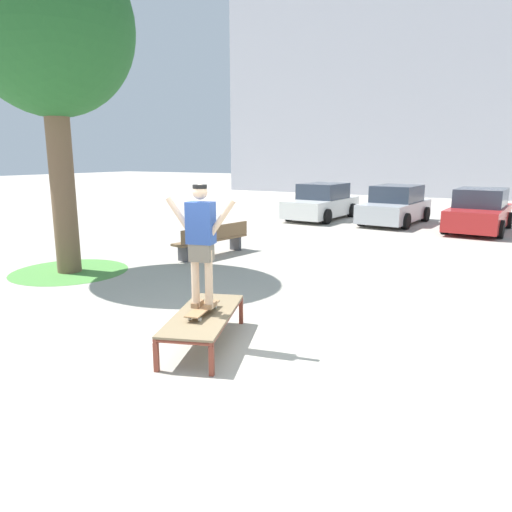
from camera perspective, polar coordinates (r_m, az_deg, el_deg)
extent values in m
plane|color=#B2AA9E|center=(6.35, -4.43, -12.19)|extent=(120.00, 120.00, 0.00)
cube|color=brown|center=(7.62, -7.04, -6.51)|extent=(0.08, 0.08, 0.38)
cube|color=brown|center=(7.46, -1.83, -6.84)|extent=(0.08, 0.08, 0.38)
cube|color=brown|center=(6.00, -12.07, -11.95)|extent=(0.08, 0.08, 0.38)
cube|color=brown|center=(5.79, -5.45, -12.62)|extent=(0.08, 0.08, 0.38)
cylinder|color=brown|center=(6.72, -9.30, -7.20)|extent=(0.69, 1.80, 0.05)
cylinder|color=brown|center=(6.54, -3.42, -7.61)|extent=(0.69, 1.80, 0.05)
cylinder|color=brown|center=(7.46, -4.49, -5.12)|extent=(0.73, 0.30, 0.05)
cylinder|color=brown|center=(5.80, -8.89, -10.36)|extent=(0.73, 0.30, 0.05)
cube|color=#847051|center=(6.61, -6.41, -7.09)|extent=(1.36, 2.05, 0.03)
cube|color=#9E754C|center=(6.54, -6.51, -6.36)|extent=(0.37, 0.82, 0.02)
cylinder|color=silver|center=(6.83, -6.16, -6.05)|extent=(0.04, 0.06, 0.06)
cylinder|color=silver|center=(6.78, -4.98, -6.17)|extent=(0.04, 0.06, 0.06)
cylinder|color=silver|center=(6.35, -8.12, -7.52)|extent=(0.04, 0.06, 0.06)
cylinder|color=silver|center=(6.29, -6.87, -7.67)|extent=(0.04, 0.06, 0.06)
cylinder|color=beige|center=(6.46, -7.41, -2.75)|extent=(0.11, 0.11, 0.82)
cube|color=#99704C|center=(6.61, -7.15, -5.79)|extent=(0.15, 0.26, 0.07)
cylinder|color=beige|center=(6.39, -5.77, -2.89)|extent=(0.11, 0.11, 0.82)
cube|color=#99704C|center=(6.54, -5.54, -5.96)|extent=(0.15, 0.26, 0.07)
cube|color=#756B5B|center=(6.34, -6.68, 0.45)|extent=(0.34, 0.26, 0.24)
cube|color=#2D4C99|center=(6.27, -6.77, 4.03)|extent=(0.40, 0.29, 0.56)
cylinder|color=beige|center=(6.39, -9.26, 4.80)|extent=(0.41, 0.16, 0.52)
cylinder|color=beige|center=(6.15, -4.21, 4.65)|extent=(0.41, 0.16, 0.52)
sphere|color=beige|center=(6.23, -6.86, 7.77)|extent=(0.20, 0.20, 0.20)
cylinder|color=black|center=(6.23, -6.88, 8.41)|extent=(0.19, 0.19, 0.05)
cylinder|color=brown|center=(11.37, -22.48, 7.52)|extent=(0.53, 0.53, 3.77)
ellipsoid|color=#235B28|center=(11.66, -23.93, 24.28)|extent=(3.52, 3.52, 3.69)
cylinder|color=#519342|center=(11.64, -21.75, -1.74)|extent=(2.61, 2.61, 0.01)
cube|color=silver|center=(20.16, 7.98, 5.94)|extent=(2.00, 4.31, 0.70)
cube|color=#2D3847|center=(20.24, 8.22, 7.86)|extent=(1.71, 2.21, 0.64)
cylinder|color=black|center=(18.66, 8.60, 4.79)|extent=(0.26, 0.61, 0.60)
cylinder|color=black|center=(19.43, 4.03, 5.17)|extent=(0.26, 0.61, 0.60)
cylinder|color=black|center=(21.03, 11.60, 5.48)|extent=(0.26, 0.61, 0.60)
cylinder|color=black|center=(21.72, 7.43, 5.82)|extent=(0.26, 0.61, 0.60)
cube|color=#B7BABF|center=(19.39, 16.57, 5.32)|extent=(2.09, 4.34, 0.70)
cube|color=#2D3847|center=(19.47, 16.83, 7.31)|extent=(1.75, 2.24, 0.64)
cylinder|color=black|center=(17.93, 17.80, 4.06)|extent=(0.28, 0.62, 0.60)
cylinder|color=black|center=(18.49, 12.75, 4.56)|extent=(0.28, 0.62, 0.60)
cylinder|color=black|center=(20.42, 19.97, 4.82)|extent=(0.28, 0.62, 0.60)
cylinder|color=black|center=(20.91, 15.45, 5.26)|extent=(0.28, 0.62, 0.60)
cube|color=red|center=(18.47, 25.50, 4.34)|extent=(1.99, 4.31, 0.70)
cube|color=#2D3847|center=(18.55, 25.75, 6.44)|extent=(1.70, 2.20, 0.64)
cylinder|color=black|center=(17.12, 27.63, 2.91)|extent=(0.26, 0.61, 0.60)
cylinder|color=black|center=(17.36, 22.05, 3.51)|extent=(0.26, 0.61, 0.60)
cylinder|color=black|center=(19.69, 28.43, 3.85)|extent=(0.26, 0.61, 0.60)
cylinder|color=black|center=(19.90, 23.56, 4.37)|extent=(0.26, 0.61, 0.60)
cube|color=brown|center=(12.55, -5.52, 2.00)|extent=(0.90, 2.44, 0.06)
cube|color=brown|center=(12.38, -4.89, 2.90)|extent=(0.51, 2.36, 0.36)
cube|color=#424247|center=(11.96, -8.80, 0.30)|extent=(0.38, 0.15, 0.40)
cube|color=#424247|center=(13.27, -2.52, 1.58)|extent=(0.38, 0.15, 0.40)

